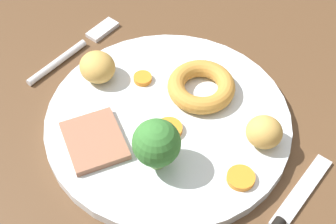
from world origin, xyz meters
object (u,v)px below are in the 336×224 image
at_px(roast_potato_left, 97,67).
at_px(fork, 77,48).
at_px(roast_potato_right, 264,132).
at_px(broccoli_floret, 157,144).
at_px(carrot_coin_front, 169,129).
at_px(dinner_plate, 168,121).
at_px(yorkshire_pudding, 201,86).
at_px(carrot_coin_back, 143,78).
at_px(carrot_coin_side, 241,178).
at_px(meat_slice_main, 96,142).

height_order(roast_potato_left, fork, roast_potato_left).
xyz_separation_m(roast_potato_right, broccoli_floret, (-0.06, -0.10, 0.02)).
relative_size(broccoli_floret, fork, 0.41).
bearing_deg(carrot_coin_front, broccoli_floret, -62.84).
xyz_separation_m(dinner_plate, yorkshire_pudding, (0.00, 0.05, 0.02)).
xyz_separation_m(carrot_coin_back, carrot_coin_side, (0.17, -0.03, -0.00)).
relative_size(dinner_plate, fork, 1.83).
relative_size(carrot_coin_front, carrot_coin_side, 1.02).
height_order(meat_slice_main, broccoli_floret, broccoli_floret).
bearing_deg(carrot_coin_front, dinner_plate, 136.46).
height_order(broccoli_floret, fork, broccoli_floret).
height_order(roast_potato_left, carrot_coin_side, roast_potato_left).
relative_size(roast_potato_left, roast_potato_right, 1.13).
bearing_deg(dinner_plate, roast_potato_left, -173.64).
height_order(meat_slice_main, roast_potato_left, roast_potato_left).
height_order(dinner_plate, meat_slice_main, meat_slice_main).
bearing_deg(dinner_plate, carrot_coin_side, -4.35).
xyz_separation_m(meat_slice_main, roast_potato_left, (-0.07, 0.07, 0.01)).
bearing_deg(yorkshire_pudding, roast_potato_right, -5.41).
bearing_deg(fork, roast_potato_left, -110.29).
bearing_deg(carrot_coin_back, roast_potato_left, -142.21).
relative_size(roast_potato_right, broccoli_floret, 0.64).
bearing_deg(fork, carrot_coin_side, -97.26).
height_order(carrot_coin_front, fork, carrot_coin_front).
xyz_separation_m(roast_potato_right, fork, (-0.27, -0.04, -0.03)).
xyz_separation_m(meat_slice_main, yorkshire_pudding, (0.03, 0.14, 0.01)).
bearing_deg(carrot_coin_front, fork, 173.42).
relative_size(meat_slice_main, carrot_coin_front, 2.39).
relative_size(dinner_plate, carrot_coin_side, 9.52).
distance_m(roast_potato_left, fork, 0.08).
distance_m(carrot_coin_side, broccoli_floret, 0.09).
xyz_separation_m(dinner_plate, carrot_coin_back, (-0.06, 0.02, 0.01)).
distance_m(yorkshire_pudding, roast_potato_right, 0.10).
xyz_separation_m(dinner_plate, broccoli_floret, (0.03, -0.05, 0.04)).
bearing_deg(carrot_coin_side, roast_potato_left, -179.14).
bearing_deg(broccoli_floret, roast_potato_right, 57.25).
bearing_deg(carrot_coin_front, carrot_coin_back, 155.69).
height_order(dinner_plate, fork, dinner_plate).
height_order(carrot_coin_side, broccoli_floret, broccoli_floret).
xyz_separation_m(carrot_coin_front, broccoli_floret, (0.02, -0.04, 0.03)).
relative_size(roast_potato_left, fork, 0.29).
relative_size(yorkshire_pudding, roast_potato_right, 2.02).
height_order(dinner_plate, carrot_coin_side, carrot_coin_side).
distance_m(yorkshire_pudding, roast_potato_left, 0.13).
bearing_deg(dinner_plate, roast_potato_right, 25.03).
xyz_separation_m(meat_slice_main, roast_potato_right, (0.13, 0.13, 0.01)).
distance_m(carrot_coin_back, fork, 0.11).
distance_m(yorkshire_pudding, broccoli_floret, 0.12).
distance_m(carrot_coin_side, fork, 0.28).
xyz_separation_m(carrot_coin_back, broccoli_floret, (0.10, -0.07, 0.03)).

